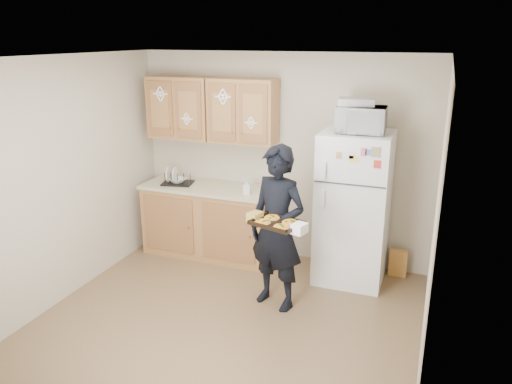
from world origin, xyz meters
TOP-DOWN VIEW (x-y plane):
  - floor at (0.00, 0.00)m, footprint 3.60×3.60m
  - ceiling at (0.00, 0.00)m, footprint 3.60×3.60m
  - wall_back at (0.00, 1.80)m, footprint 3.60×0.04m
  - wall_front at (0.00, -1.80)m, footprint 3.60×0.04m
  - wall_left at (-1.80, 0.00)m, footprint 0.04×3.60m
  - wall_right at (1.80, 0.00)m, footprint 0.04×3.60m
  - refrigerator at (0.95, 1.43)m, footprint 0.75×0.70m
  - base_cabinet at (-0.85, 1.48)m, footprint 1.60×0.60m
  - countertop at (-0.85, 1.48)m, footprint 1.64×0.64m
  - upper_cab_left at (-1.25, 1.61)m, footprint 0.80×0.33m
  - upper_cab_right at (-0.43, 1.61)m, footprint 0.80×0.33m
  - cereal_box at (1.47, 1.67)m, footprint 0.20×0.07m
  - person at (0.35, 0.58)m, footprint 0.70×0.56m
  - baking_tray at (0.43, 0.29)m, footprint 0.51×0.43m
  - pizza_front_left at (0.31, 0.25)m, footprint 0.15×0.15m
  - pizza_front_right at (0.51, 0.19)m, footprint 0.15×0.15m
  - pizza_back_left at (0.35, 0.39)m, footprint 0.15×0.15m
  - pizza_back_right at (0.55, 0.33)m, footprint 0.15×0.15m
  - microwave at (0.98, 1.38)m, footprint 0.51×0.36m
  - foil_pan at (0.92, 1.41)m, footprint 0.40×0.30m
  - dish_rack at (-1.25, 1.43)m, footprint 0.42×0.34m
  - bowl at (-1.25, 1.43)m, footprint 0.26×0.26m
  - soap_bottle at (-0.28, 1.35)m, footprint 0.10×0.10m

SIDE VIEW (x-z plane):
  - floor at x=0.00m, z-range 0.00..0.00m
  - cereal_box at x=1.47m, z-range 0.00..0.32m
  - base_cabinet at x=-0.85m, z-range 0.00..0.86m
  - person at x=0.35m, z-range 0.00..1.68m
  - refrigerator at x=0.95m, z-range 0.00..1.70m
  - countertop at x=-0.85m, z-range 0.86..0.90m
  - bowl at x=-1.25m, z-range 0.92..0.97m
  - dish_rack at x=-1.25m, z-range 0.90..1.05m
  - soap_bottle at x=-0.28m, z-range 0.90..1.08m
  - baking_tray at x=0.43m, z-range 0.99..1.03m
  - pizza_front_left at x=0.31m, z-range 1.02..1.03m
  - pizza_front_right at x=0.51m, z-range 1.02..1.03m
  - pizza_back_left at x=0.35m, z-range 1.02..1.03m
  - pizza_back_right at x=0.55m, z-range 1.02..1.03m
  - wall_back at x=0.00m, z-range 0.00..2.50m
  - wall_front at x=0.00m, z-range 0.00..2.50m
  - wall_left at x=-1.80m, z-range 0.00..2.50m
  - wall_right at x=1.80m, z-range 0.00..2.50m
  - upper_cab_left at x=-1.25m, z-range 1.45..2.20m
  - upper_cab_right at x=-0.43m, z-range 1.45..2.20m
  - microwave at x=0.98m, z-range 1.70..1.98m
  - foil_pan at x=0.92m, z-range 1.98..2.06m
  - ceiling at x=0.00m, z-range 2.50..2.50m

